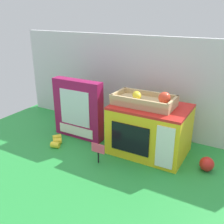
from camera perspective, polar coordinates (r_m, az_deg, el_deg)
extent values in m
plane|color=green|center=(1.44, 1.36, -6.88)|extent=(1.70, 1.70, 0.00)
cube|color=silver|center=(1.53, 5.60, 5.96)|extent=(1.61, 0.03, 0.55)
cube|color=yellow|center=(1.33, 8.18, -3.96)|extent=(0.37, 0.26, 0.24)
cube|color=red|center=(1.28, 8.47, 1.09)|extent=(0.37, 0.26, 0.01)
cube|color=black|center=(1.23, 3.90, -5.88)|extent=(0.19, 0.01, 0.14)
cube|color=white|center=(1.18, 11.41, -7.64)|extent=(0.08, 0.01, 0.20)
cube|color=tan|center=(1.28, 6.91, 2.08)|extent=(0.30, 0.15, 0.03)
cube|color=tan|center=(1.21, 5.62, 2.29)|extent=(0.30, 0.01, 0.02)
cube|color=tan|center=(1.33, 8.17, 4.00)|extent=(0.30, 0.01, 0.02)
cube|color=tan|center=(1.33, 1.27, 4.15)|extent=(0.01, 0.15, 0.02)
cube|color=tan|center=(1.22, 13.11, 2.11)|extent=(0.01, 0.15, 0.02)
sphere|color=#E04228|center=(1.22, 11.35, 3.04)|extent=(0.06, 0.06, 0.06)
sphere|color=#72287F|center=(1.23, 11.48, 2.97)|extent=(0.05, 0.05, 0.05)
ellipsoid|color=yellow|center=(1.27, 5.43, 3.63)|extent=(0.07, 0.08, 0.04)
cube|color=#99144C|center=(1.47, -7.38, 0.61)|extent=(0.30, 0.06, 0.33)
cube|color=silver|center=(1.44, -8.17, 0.85)|extent=(0.19, 0.00, 0.20)
cube|color=white|center=(1.49, -7.90, -4.08)|extent=(0.23, 0.00, 0.05)
cylinder|color=black|center=(1.26, -2.98, -9.85)|extent=(0.01, 0.01, 0.06)
cube|color=#F44C6B|center=(1.23, -3.08, -7.90)|extent=(0.07, 0.00, 0.05)
cylinder|color=yellow|center=(1.42, -12.26, -7.02)|extent=(0.05, 0.04, 0.03)
cylinder|color=yellow|center=(1.46, -11.78, -6.20)|extent=(0.06, 0.05, 0.03)
cylinder|color=yellow|center=(1.50, -11.90, -5.44)|extent=(0.05, 0.06, 0.03)
sphere|color=red|center=(1.27, 19.95, -10.60)|extent=(0.07, 0.07, 0.07)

